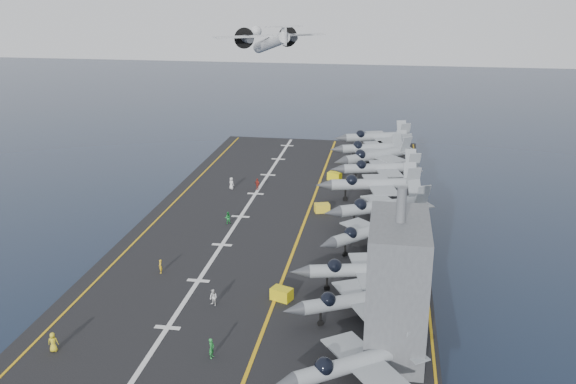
# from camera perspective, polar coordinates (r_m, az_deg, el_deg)

# --- Properties ---
(ground) EXTENTS (500.00, 500.00, 0.00)m
(ground) POSITION_cam_1_polar(r_m,az_deg,el_deg) (91.84, -0.40, -8.50)
(ground) COLOR #142135
(ground) RESTS_ON ground
(hull) EXTENTS (36.00, 90.00, 10.00)m
(hull) POSITION_cam_1_polar(r_m,az_deg,el_deg) (89.68, -0.41, -5.66)
(hull) COLOR #56595E
(hull) RESTS_ON ground
(flight_deck) EXTENTS (38.00, 92.00, 0.40)m
(flight_deck) POSITION_cam_1_polar(r_m,az_deg,el_deg) (87.68, -0.42, -2.55)
(flight_deck) COLOR black
(flight_deck) RESTS_ON hull
(foul_line) EXTENTS (0.35, 90.00, 0.02)m
(foul_line) POSITION_cam_1_polar(r_m,az_deg,el_deg) (87.18, 1.53, -2.53)
(foul_line) COLOR gold
(foul_line) RESTS_ON flight_deck
(landing_centerline) EXTENTS (0.50, 90.00, 0.02)m
(landing_centerline) POSITION_cam_1_polar(r_m,az_deg,el_deg) (88.74, -4.24, -2.19)
(landing_centerline) COLOR silver
(landing_centerline) RESTS_ON flight_deck
(deck_edge_port) EXTENTS (0.25, 90.00, 0.02)m
(deck_edge_port) POSITION_cam_1_polar(r_m,az_deg,el_deg) (91.81, -10.94, -1.77)
(deck_edge_port) COLOR gold
(deck_edge_port) RESTS_ON flight_deck
(deck_edge_stbd) EXTENTS (0.25, 90.00, 0.02)m
(deck_edge_stbd) POSITION_cam_1_polar(r_m,az_deg,el_deg) (86.65, 11.75, -3.07)
(deck_edge_stbd) COLOR gold
(deck_edge_stbd) RESTS_ON flight_deck
(island_superstructure) EXTENTS (5.00, 10.00, 15.00)m
(island_superstructure) POSITION_cam_1_polar(r_m,az_deg,el_deg) (55.99, 9.70, -6.93)
(island_superstructure) COLOR #56595E
(island_superstructure) RESTS_ON flight_deck
(fighter_jet_0) EXTENTS (15.76, 14.71, 4.55)m
(fighter_jet_0) POSITION_cam_1_polar(r_m,az_deg,el_deg) (53.08, 6.05, -14.74)
(fighter_jet_0) COLOR #949EA4
(fighter_jet_0) RESTS_ON flight_deck
(fighter_jet_1) EXTENTS (15.39, 13.52, 4.48)m
(fighter_jet_1) POSITION_cam_1_polar(r_m,az_deg,el_deg) (62.28, 6.05, -9.42)
(fighter_jet_1) COLOR #90989E
(fighter_jet_1) RESTS_ON flight_deck
(fighter_jet_2) EXTENTS (15.18, 11.80, 4.69)m
(fighter_jet_2) POSITION_cam_1_polar(r_m,az_deg,el_deg) (68.10, 6.67, -6.79)
(fighter_jet_2) COLOR gray
(fighter_jet_2) RESTS_ON flight_deck
(fighter_jet_3) EXTENTS (15.84, 15.89, 4.67)m
(fighter_jet_3) POSITION_cam_1_polar(r_m,az_deg,el_deg) (78.05, 7.21, -3.43)
(fighter_jet_3) COLOR #9AA1AB
(fighter_jet_3) RESTS_ON flight_deck
(fighter_jet_4) EXTENTS (17.84, 15.87, 5.17)m
(fighter_jet_4) POSITION_cam_1_polar(r_m,az_deg,el_deg) (86.20, 8.41, -1.16)
(fighter_jet_4) COLOR #9FA7AF
(fighter_jet_4) RESTS_ON flight_deck
(fighter_jet_5) EXTENTS (17.23, 13.40, 5.32)m
(fighter_jet_5) POSITION_cam_1_polar(r_m,az_deg,el_deg) (95.09, 7.68, 0.80)
(fighter_jet_5) COLOR gray
(fighter_jet_5) RESTS_ON flight_deck
(fighter_jet_6) EXTENTS (16.41, 13.03, 5.00)m
(fighter_jet_6) POSITION_cam_1_polar(r_m,az_deg,el_deg) (103.91, 8.24, 2.21)
(fighter_jet_6) COLOR gray
(fighter_jet_6) RESTS_ON flight_deck
(fighter_jet_7) EXTENTS (18.44, 17.85, 5.36)m
(fighter_jet_7) POSITION_cam_1_polar(r_m,az_deg,el_deg) (110.55, 7.85, 3.32)
(fighter_jet_7) COLOR gray
(fighter_jet_7) RESTS_ON flight_deck
(fighter_jet_8) EXTENTS (17.02, 13.97, 5.09)m
(fighter_jet_8) POSITION_cam_1_polar(r_m,az_deg,el_deg) (116.18, 7.76, 4.00)
(fighter_jet_8) COLOR gray
(fighter_jet_8) RESTS_ON flight_deck
(tow_cart_a) EXTENTS (2.43, 2.02, 1.25)m
(tow_cart_a) POSITION_cam_1_polar(r_m,az_deg,el_deg) (66.31, -0.57, -9.05)
(tow_cart_a) COLOR gold
(tow_cart_a) RESTS_ON flight_deck
(tow_cart_b) EXTENTS (2.37, 1.91, 1.23)m
(tow_cart_b) POSITION_cam_1_polar(r_m,az_deg,el_deg) (90.19, 3.05, -1.42)
(tow_cart_b) COLOR yellow
(tow_cart_b) RESTS_ON flight_deck
(tow_cart_c) EXTENTS (2.43, 1.96, 1.27)m
(tow_cart_c) POSITION_cam_1_polar(r_m,az_deg,el_deg) (104.72, 4.16, 1.42)
(tow_cart_c) COLOR yellow
(tow_cart_c) RESTS_ON flight_deck
(crew_0) EXTENTS (1.23, 0.96, 1.82)m
(crew_0) POSITION_cam_1_polar(r_m,az_deg,el_deg) (61.40, -20.16, -12.41)
(crew_0) COLOR gold
(crew_0) RESTS_ON flight_deck
(crew_1) EXTENTS (1.00, 1.14, 1.59)m
(crew_1) POSITION_cam_1_polar(r_m,az_deg,el_deg) (73.22, -11.27, -6.50)
(crew_1) COLOR yellow
(crew_1) RESTS_ON flight_deck
(crew_2) EXTENTS (1.14, 0.91, 1.65)m
(crew_2) POSITION_cam_1_polar(r_m,az_deg,el_deg) (86.19, -5.37, -2.29)
(crew_2) COLOR green
(crew_2) RESTS_ON flight_deck
(crew_4) EXTENTS (1.29, 1.19, 1.79)m
(crew_4) POSITION_cam_1_polar(r_m,az_deg,el_deg) (99.64, -2.75, 0.71)
(crew_4) COLOR #B43125
(crew_4) RESTS_ON flight_deck
(crew_5) EXTENTS (1.34, 1.26, 1.86)m
(crew_5) POSITION_cam_1_polar(r_m,az_deg,el_deg) (100.20, -5.05, 0.78)
(crew_5) COLOR silver
(crew_5) RESTS_ON flight_deck
(crew_6) EXTENTS (0.84, 1.17, 1.85)m
(crew_6) POSITION_cam_1_polar(r_m,az_deg,el_deg) (57.35, -6.81, -13.61)
(crew_6) COLOR #238936
(crew_6) RESTS_ON flight_deck
(crew_7) EXTENTS (1.27, 1.15, 1.76)m
(crew_7) POSITION_cam_1_polar(r_m,az_deg,el_deg) (65.49, -6.65, -9.31)
(crew_7) COLOR silver
(crew_7) RESTS_ON flight_deck
(transport_plane) EXTENTS (29.24, 26.79, 5.72)m
(transport_plane) POSITION_cam_1_polar(r_m,az_deg,el_deg) (137.75, -1.54, 13.13)
(transport_plane) COLOR silver
(fighter_jet_9) EXTENTS (17.02, 13.97, 5.09)m
(fighter_jet_9) POSITION_cam_1_polar(r_m,az_deg,el_deg) (124.43, 7.89, 4.96)
(fighter_jet_9) COLOR gray
(fighter_jet_9) RESTS_ON flight_deck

